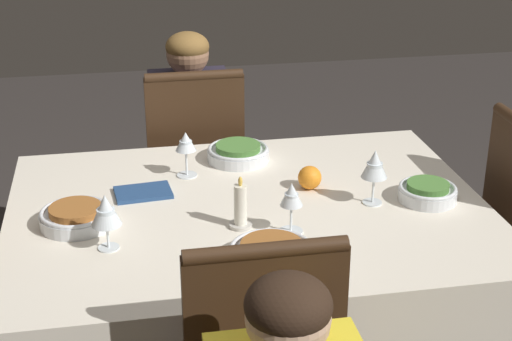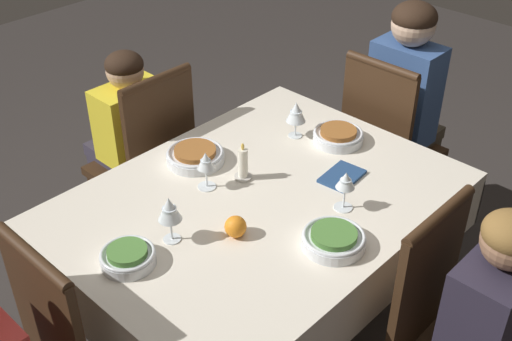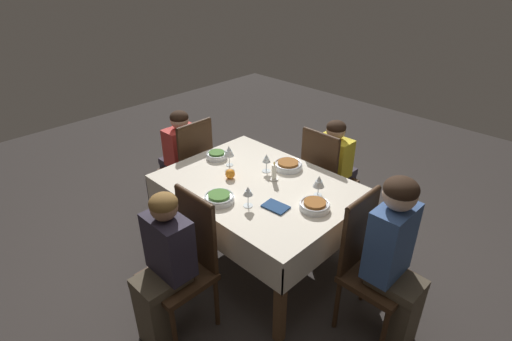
{
  "view_description": "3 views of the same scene",
  "coord_description": "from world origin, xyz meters",
  "px_view_note": "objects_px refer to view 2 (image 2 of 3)",
  "views": [
    {
      "loc": [
        -0.35,
        -2.01,
        1.73
      ],
      "look_at": [
        0.0,
        -0.09,
        0.88
      ],
      "focal_mm": 55.0,
      "sensor_mm": 36.0,
      "label": 1
    },
    {
      "loc": [
        1.32,
        1.25,
        2.07
      ],
      "look_at": [
        -0.04,
        -0.05,
        0.8
      ],
      "focal_mm": 45.0,
      "sensor_mm": 36.0,
      "label": 2
    },
    {
      "loc": [
        -1.74,
        1.79,
        2.21
      ],
      "look_at": [
        -0.01,
        0.03,
        0.85
      ],
      "focal_mm": 28.0,
      "sensor_mm": 36.0,
      "label": 3
    }
  ],
  "objects_px": {
    "orange_fruit": "(236,227)",
    "napkin_red_folded": "(342,176)",
    "person_adult_denim": "(407,104)",
    "candle_centerpiece": "(243,166)",
    "bowl_south": "(196,155)",
    "chair_north": "(447,336)",
    "dining_table": "(258,215)",
    "chair_south": "(149,159)",
    "wine_glass_west": "(296,113)",
    "person_child_yellow": "(126,139)",
    "wine_glass_south": "(206,163)",
    "bowl_north": "(334,239)",
    "bowl_west": "(338,135)",
    "chair_west": "(385,143)",
    "wine_glass_east": "(169,210)",
    "wine_glass_north": "(346,182)",
    "bowl_east": "(128,257)"
  },
  "relations": [
    {
      "from": "candle_centerpiece",
      "to": "napkin_red_folded",
      "type": "height_order",
      "value": "candle_centerpiece"
    },
    {
      "from": "bowl_south",
      "to": "orange_fruit",
      "type": "distance_m",
      "value": 0.47
    },
    {
      "from": "dining_table",
      "to": "person_child_yellow",
      "type": "bearing_deg",
      "value": -94.79
    },
    {
      "from": "wine_glass_east",
      "to": "napkin_red_folded",
      "type": "xyz_separation_m",
      "value": [
        -0.66,
        0.18,
        -0.11
      ]
    },
    {
      "from": "wine_glass_west",
      "to": "napkin_red_folded",
      "type": "bearing_deg",
      "value": 71.51
    },
    {
      "from": "wine_glass_west",
      "to": "wine_glass_north",
      "type": "distance_m",
      "value": 0.5
    },
    {
      "from": "chair_west",
      "to": "wine_glass_east",
      "type": "relative_size",
      "value": 5.71
    },
    {
      "from": "chair_south",
      "to": "bowl_north",
      "type": "distance_m",
      "value": 1.12
    },
    {
      "from": "bowl_east",
      "to": "orange_fruit",
      "type": "xyz_separation_m",
      "value": [
        -0.32,
        0.14,
        0.01
      ]
    },
    {
      "from": "orange_fruit",
      "to": "napkin_red_folded",
      "type": "relative_size",
      "value": 0.41
    },
    {
      "from": "napkin_red_folded",
      "to": "person_adult_denim",
      "type": "bearing_deg",
      "value": -165.54
    },
    {
      "from": "dining_table",
      "to": "person_adult_denim",
      "type": "relative_size",
      "value": 1.2
    },
    {
      "from": "dining_table",
      "to": "chair_north",
      "type": "distance_m",
      "value": 0.75
    },
    {
      "from": "person_child_yellow",
      "to": "bowl_east",
      "type": "relative_size",
      "value": 5.79
    },
    {
      "from": "wine_glass_south",
      "to": "orange_fruit",
      "type": "distance_m",
      "value": 0.3
    },
    {
      "from": "dining_table",
      "to": "candle_centerpiece",
      "type": "relative_size",
      "value": 9.21
    },
    {
      "from": "chair_west",
      "to": "person_child_yellow",
      "type": "height_order",
      "value": "person_child_yellow"
    },
    {
      "from": "wine_glass_east",
      "to": "napkin_red_folded",
      "type": "height_order",
      "value": "wine_glass_east"
    },
    {
      "from": "person_child_yellow",
      "to": "chair_west",
      "type": "bearing_deg",
      "value": 134.65
    },
    {
      "from": "chair_north",
      "to": "chair_south",
      "type": "xyz_separation_m",
      "value": [
        0.01,
        -1.48,
        0.0
      ]
    },
    {
      "from": "orange_fruit",
      "to": "bowl_east",
      "type": "bearing_deg",
      "value": -24.18
    },
    {
      "from": "person_adult_denim",
      "to": "candle_centerpiece",
      "type": "distance_m",
      "value": 1.03
    },
    {
      "from": "bowl_north",
      "to": "wine_glass_south",
      "type": "xyz_separation_m",
      "value": [
        0.06,
        -0.53,
        0.08
      ]
    },
    {
      "from": "chair_north",
      "to": "wine_glass_west",
      "type": "relative_size",
      "value": 6.18
    },
    {
      "from": "person_adult_denim",
      "to": "bowl_east",
      "type": "bearing_deg",
      "value": 90.13
    },
    {
      "from": "bowl_south",
      "to": "chair_north",
      "type": "bearing_deg",
      "value": 94.35
    },
    {
      "from": "chair_west",
      "to": "wine_glass_south",
      "type": "bearing_deg",
      "value": 83.26
    },
    {
      "from": "wine_glass_north",
      "to": "wine_glass_east",
      "type": "distance_m",
      "value": 0.59
    },
    {
      "from": "orange_fruit",
      "to": "napkin_red_folded",
      "type": "xyz_separation_m",
      "value": [
        -0.5,
        0.05,
        -0.03
      ]
    },
    {
      "from": "bowl_east",
      "to": "bowl_south",
      "type": "relative_size",
      "value": 0.78
    },
    {
      "from": "chair_north",
      "to": "bowl_north",
      "type": "distance_m",
      "value": 0.47
    },
    {
      "from": "person_adult_denim",
      "to": "bowl_west",
      "type": "height_order",
      "value": "person_adult_denim"
    },
    {
      "from": "dining_table",
      "to": "wine_glass_west",
      "type": "bearing_deg",
      "value": -156.49
    },
    {
      "from": "chair_north",
      "to": "person_adult_denim",
      "type": "height_order",
      "value": "person_adult_denim"
    },
    {
      "from": "napkin_red_folded",
      "to": "bowl_south",
      "type": "bearing_deg",
      "value": -57.87
    },
    {
      "from": "person_adult_denim",
      "to": "bowl_west",
      "type": "bearing_deg",
      "value": 93.11
    },
    {
      "from": "bowl_south",
      "to": "napkin_red_folded",
      "type": "distance_m",
      "value": 0.56
    },
    {
      "from": "dining_table",
      "to": "chair_west",
      "type": "distance_m",
      "value": 0.92
    },
    {
      "from": "wine_glass_south",
      "to": "napkin_red_folded",
      "type": "bearing_deg",
      "value": 140.41
    },
    {
      "from": "person_adult_denim",
      "to": "orange_fruit",
      "type": "relative_size",
      "value": 16.0
    },
    {
      "from": "person_adult_denim",
      "to": "orange_fruit",
      "type": "bearing_deg",
      "value": 96.64
    },
    {
      "from": "dining_table",
      "to": "wine_glass_east",
      "type": "height_order",
      "value": "wine_glass_east"
    },
    {
      "from": "chair_west",
      "to": "wine_glass_north",
      "type": "height_order",
      "value": "chair_west"
    },
    {
      "from": "chair_north",
      "to": "wine_glass_east",
      "type": "height_order",
      "value": "chair_north"
    },
    {
      "from": "chair_west",
      "to": "wine_glass_south",
      "type": "distance_m",
      "value": 1.05
    },
    {
      "from": "wine_glass_east",
      "to": "person_adult_denim",
      "type": "bearing_deg",
      "value": -179.43
    },
    {
      "from": "chair_west",
      "to": "candle_centerpiece",
      "type": "xyz_separation_m",
      "value": [
        0.87,
        -0.06,
        0.27
      ]
    },
    {
      "from": "dining_table",
      "to": "wine_glass_south",
      "type": "xyz_separation_m",
      "value": [
        0.09,
        -0.17,
        0.19
      ]
    },
    {
      "from": "bowl_west",
      "to": "orange_fruit",
      "type": "bearing_deg",
      "value": 9.54
    },
    {
      "from": "bowl_west",
      "to": "wine_glass_north",
      "type": "relative_size",
      "value": 1.37
    }
  ]
}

